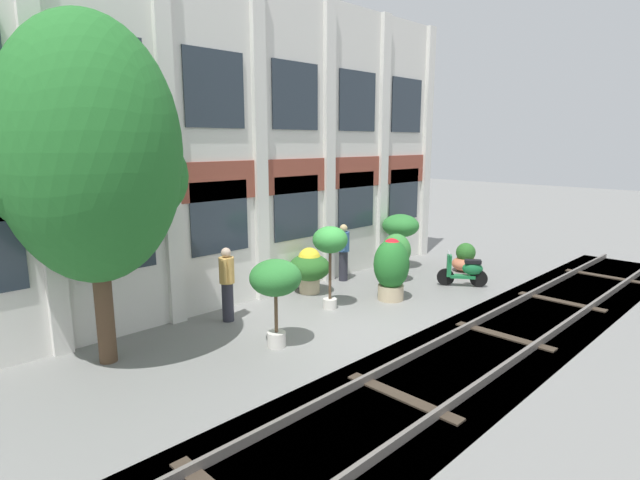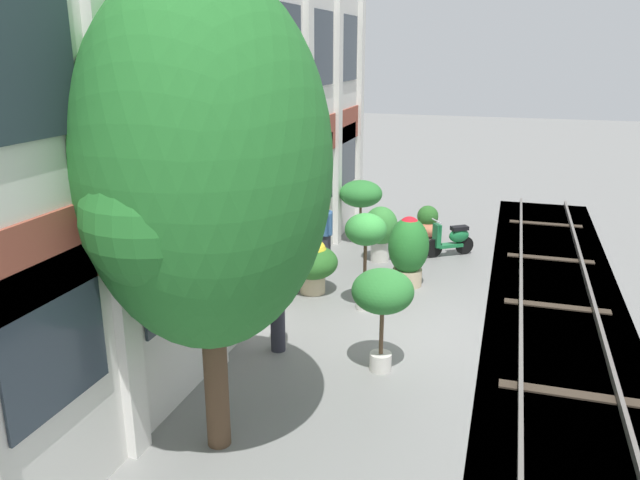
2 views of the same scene
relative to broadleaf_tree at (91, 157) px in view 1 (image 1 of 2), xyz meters
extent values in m
plane|color=slate|center=(4.41, -1.72, -3.74)|extent=(80.00, 80.00, 0.00)
cube|color=silver|center=(4.41, 1.26, 0.14)|extent=(14.65, 0.50, 7.76)
cube|color=brown|center=(4.41, 0.99, -0.64)|extent=(14.65, 0.06, 0.90)
cube|color=silver|center=(-0.47, 0.95, 0.14)|extent=(0.36, 0.16, 7.76)
cube|color=silver|center=(1.97, 0.95, 0.14)|extent=(0.36, 0.16, 7.76)
cube|color=silver|center=(4.41, 0.95, 0.14)|extent=(0.36, 0.16, 7.76)
cube|color=silver|center=(6.85, 0.95, 0.14)|extent=(0.36, 0.16, 7.76)
cube|color=silver|center=(9.30, 0.95, 0.14)|extent=(0.36, 0.16, 7.76)
cube|color=silver|center=(11.74, 0.95, 0.14)|extent=(0.36, 0.16, 7.76)
cube|color=#28333D|center=(0.75, 0.98, -1.49)|extent=(1.56, 0.04, 1.70)
cube|color=#28333D|center=(3.19, 0.98, -1.49)|extent=(1.56, 0.04, 1.70)
cube|color=#28333D|center=(5.63, 0.98, -1.49)|extent=(1.56, 0.04, 1.70)
cube|color=#28333D|center=(8.08, 0.98, -1.49)|extent=(1.56, 0.04, 1.70)
cube|color=#28333D|center=(10.52, 0.98, -1.49)|extent=(1.56, 0.04, 1.70)
cube|color=#28333D|center=(0.75, 0.98, 1.41)|extent=(1.56, 0.04, 1.70)
cube|color=#28333D|center=(3.19, 0.98, 1.41)|extent=(1.56, 0.04, 1.70)
cube|color=#28333D|center=(5.63, 0.98, 1.41)|extent=(1.56, 0.04, 1.70)
cube|color=#28333D|center=(8.08, 0.98, 1.41)|extent=(1.56, 0.04, 1.70)
cube|color=#28333D|center=(10.52, 0.98, 1.41)|extent=(1.56, 0.04, 1.70)
cube|color=#5B5449|center=(4.41, -4.64, -3.88)|extent=(22.65, 2.80, 0.28)
cube|color=#605B56|center=(4.41, -5.36, -3.67)|extent=(22.65, 0.07, 0.15)
cube|color=#605B56|center=(4.41, -3.92, -3.67)|extent=(22.65, 0.07, 0.15)
cube|color=#382D23|center=(2.74, -4.64, -3.73)|extent=(0.24, 2.10, 0.03)
cube|color=#382D23|center=(6.32, -4.64, -3.73)|extent=(0.24, 2.10, 0.03)
cube|color=#382D23|center=(9.54, -4.64, -3.73)|extent=(0.24, 2.10, 0.03)
cube|color=#382D23|center=(12.97, -4.64, -3.73)|extent=(0.24, 2.10, 0.03)
cylinder|color=#4C3826|center=(0.00, 0.00, -2.45)|extent=(0.32, 0.32, 2.58)
ellipsoid|color=#236B28|center=(0.00, 0.00, 0.10)|extent=(3.06, 3.06, 4.58)
sphere|color=#236B28|center=(-0.77, 0.20, -0.36)|extent=(1.68, 1.68, 1.68)
sphere|color=#236B28|center=(0.77, -0.20, -0.36)|extent=(1.68, 1.68, 1.68)
cylinder|color=beige|center=(8.14, -0.50, -3.49)|extent=(0.47, 0.47, 0.51)
ellipsoid|color=#388438|center=(8.14, -0.50, -2.82)|extent=(0.85, 0.85, 0.97)
cylinder|color=beige|center=(5.05, -0.83, -3.62)|extent=(0.34, 0.34, 0.24)
cylinder|color=#4C3826|center=(5.05, -0.83, -2.83)|extent=(0.07, 0.07, 1.34)
ellipsoid|color=#2D7A33|center=(5.05, -0.83, -2.03)|extent=(0.84, 0.84, 0.64)
cylinder|color=gray|center=(9.50, 0.34, -3.61)|extent=(0.32, 0.32, 0.27)
cylinder|color=brown|center=(9.50, 0.34, -2.99)|extent=(0.07, 0.07, 0.97)
ellipsoid|color=#2D7A33|center=(9.50, 0.34, -2.36)|extent=(1.16, 1.16, 0.72)
ellipsoid|color=#B76647|center=(10.64, -1.35, -3.51)|extent=(0.82, 0.82, 0.46)
sphere|color=#286023|center=(10.64, -1.35, -3.15)|extent=(0.60, 0.60, 0.60)
cylinder|color=tan|center=(5.60, 0.46, -3.55)|extent=(0.55, 0.55, 0.39)
ellipsoid|color=#286023|center=(5.60, 0.46, -3.04)|extent=(1.10, 1.10, 0.72)
sphere|color=yellow|center=(5.60, 0.46, -2.81)|extent=(0.61, 0.61, 0.61)
cylinder|color=beige|center=(2.64, -1.68, -3.59)|extent=(0.37, 0.37, 0.30)
cylinder|color=brown|center=(2.64, -1.68, -2.96)|extent=(0.07, 0.07, 0.97)
ellipsoid|color=#2D7A33|center=(2.64, -1.68, -2.33)|extent=(1.01, 1.01, 0.71)
cylinder|color=tan|center=(6.66, -1.45, -3.55)|extent=(0.66, 0.66, 0.38)
ellipsoid|color=#236B28|center=(6.66, -1.45, -2.81)|extent=(0.91, 0.91, 1.29)
sphere|color=red|center=(6.66, -1.45, -2.39)|extent=(0.50, 0.50, 0.50)
cylinder|color=black|center=(8.80, -1.76, -3.50)|extent=(0.35, 0.45, 0.48)
cylinder|color=black|center=(9.31, -2.50, -3.50)|extent=(0.35, 0.45, 0.48)
cube|color=#196B38|center=(9.06, -2.14, -3.46)|extent=(0.58, 0.70, 0.08)
ellipsoid|color=#196B38|center=(9.21, -2.35, -3.22)|extent=(0.53, 0.61, 0.36)
cube|color=black|center=(9.21, -2.35, -3.02)|extent=(0.43, 0.49, 0.10)
cube|color=#196B38|center=(8.84, -1.82, -3.16)|extent=(0.30, 0.26, 0.60)
cylinder|color=#B7B7BF|center=(8.83, -1.81, -2.78)|extent=(0.43, 0.31, 0.03)
cylinder|color=#282833|center=(7.14, 0.63, -3.30)|extent=(0.26, 0.26, 0.88)
cylinder|color=#33598C|center=(7.14, 0.63, -2.58)|extent=(0.34, 0.34, 0.57)
sphere|color=tan|center=(7.14, 0.63, -2.19)|extent=(0.22, 0.22, 0.22)
cylinder|color=#33598C|center=(6.98, 0.48, -2.55)|extent=(0.09, 0.09, 0.51)
cylinder|color=#33598C|center=(7.29, 0.79, -2.55)|extent=(0.09, 0.09, 0.51)
cylinder|color=#282833|center=(2.80, 0.21, -3.30)|extent=(0.26, 0.26, 0.89)
cylinder|color=tan|center=(2.80, 0.21, -2.56)|extent=(0.34, 0.34, 0.59)
sphere|color=tan|center=(2.80, 0.21, -2.16)|extent=(0.22, 0.22, 0.22)
cylinder|color=tan|center=(2.65, 0.05, -2.53)|extent=(0.09, 0.09, 0.53)
cylinder|color=tan|center=(2.96, 0.37, -2.53)|extent=(0.09, 0.09, 0.53)
camera|label=1|loc=(-3.33, -8.87, 0.25)|focal=28.00mm
camera|label=2|loc=(-6.58, -3.47, 1.42)|focal=35.00mm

